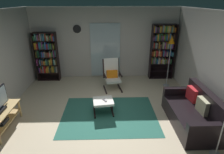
{
  "coord_description": "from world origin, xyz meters",
  "views": [
    {
      "loc": [
        0.07,
        -3.93,
        2.82
      ],
      "look_at": [
        0.2,
        0.62,
        0.91
      ],
      "focal_mm": 29.63,
      "sensor_mm": 36.0,
      "label": 1
    }
  ],
  "objects": [
    {
      "name": "floor_lamp_by_shelf",
      "position": [
        2.17,
        1.94,
        1.42
      ],
      "size": [
        0.22,
        0.22,
        1.73
      ],
      "color": "#A5A5AD",
      "rests_on": "ground"
    },
    {
      "name": "wall_clock",
      "position": [
        -0.98,
        2.82,
        1.85
      ],
      "size": [
        0.29,
        0.03,
        0.29
      ],
      "color": "silver"
    },
    {
      "name": "lounge_armchair",
      "position": [
        0.23,
        1.79,
        0.53
      ],
      "size": [
        0.66,
        0.74,
        1.02
      ],
      "color": "black",
      "rests_on": "ground"
    },
    {
      "name": "bookshelf_near_tv",
      "position": [
        -2.12,
        2.62,
        0.95
      ],
      "size": [
        0.79,
        0.3,
        1.77
      ],
      "color": "black",
      "rests_on": "ground"
    },
    {
      "name": "ground_plane",
      "position": [
        0.0,
        0.0,
        0.0
      ],
      "size": [
        7.02,
        7.02,
        0.0
      ],
      "primitive_type": "plane",
      "color": "beige"
    },
    {
      "name": "ottoman",
      "position": [
        -0.04,
        0.29,
        0.32
      ],
      "size": [
        0.58,
        0.54,
        0.39
      ],
      "color": "white",
      "rests_on": "ground"
    },
    {
      "name": "leather_sofa",
      "position": [
        2.12,
        -0.24,
        0.31
      ],
      "size": [
        0.86,
        1.72,
        0.87
      ],
      "color": "black",
      "rests_on": "ground"
    },
    {
      "name": "wall_right",
      "position": [
        2.7,
        0.0,
        1.3
      ],
      "size": [
        0.06,
        6.0,
        2.6
      ],
      "primitive_type": "cube",
      "color": "beige",
      "rests_on": "ground"
    },
    {
      "name": "wall_back",
      "position": [
        0.0,
        2.9,
        1.3
      ],
      "size": [
        5.6,
        0.06,
        2.6
      ],
      "primitive_type": "cube",
      "color": "beige",
      "rests_on": "ground"
    },
    {
      "name": "glass_door_panel",
      "position": [
        0.02,
        2.83,
        1.05
      ],
      "size": [
        1.1,
        0.01,
        2.0
      ],
      "primitive_type": "cube",
      "color": "silver"
    },
    {
      "name": "tv_stand",
      "position": [
        -2.37,
        -0.33,
        0.32
      ],
      "size": [
        0.48,
        1.12,
        0.49
      ],
      "color": "tan",
      "rests_on": "ground"
    },
    {
      "name": "cell_phone",
      "position": [
        -0.0,
        0.3,
        0.39
      ],
      "size": [
        0.13,
        0.15,
        0.01
      ],
      "primitive_type": "cube",
      "rotation": [
        0.0,
        0.0,
        0.54
      ],
      "color": "black",
      "rests_on": "ottoman"
    },
    {
      "name": "tv_remote",
      "position": [
        0.03,
        0.27,
        0.4
      ],
      "size": [
        0.05,
        0.15,
        0.02
      ],
      "primitive_type": "cube",
      "rotation": [
        0.0,
        0.0,
        0.06
      ],
      "color": "black",
      "rests_on": "ottoman"
    },
    {
      "name": "bookshelf_near_sofa",
      "position": [
        2.12,
        2.7,
        1.17
      ],
      "size": [
        0.86,
        0.3,
        2.03
      ],
      "color": "black",
      "rests_on": "ground"
    },
    {
      "name": "area_rug",
      "position": [
        0.11,
        0.19,
        0.0
      ],
      "size": [
        2.47,
        1.85,
        0.01
      ],
      "primitive_type": "cube",
      "color": "#2C6859",
      "rests_on": "ground"
    }
  ]
}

